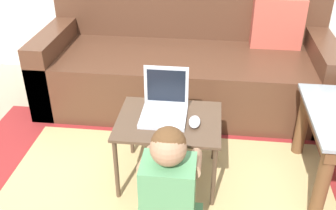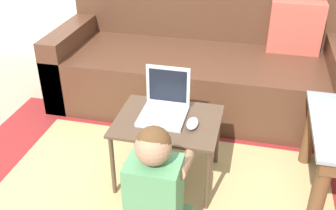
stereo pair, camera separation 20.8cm
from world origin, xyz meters
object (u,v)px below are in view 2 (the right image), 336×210
Objects in this scene: person_seated at (155,199)px; computer_mouse at (192,123)px; laptop_desk at (168,127)px; couch at (200,63)px; laptop at (164,109)px.

computer_mouse is at bearing 79.06° from person_seated.
person_seated reaches higher than laptop_desk.
laptop_desk is at bearing -91.18° from couch.
computer_mouse is 0.18× the size of person_seated.
couch reaches higher than person_seated.
computer_mouse is (0.17, -0.07, -0.02)m from laptop.
laptop is at bearing 126.72° from laptop_desk.
laptop is at bearing 157.33° from computer_mouse.
laptop reaches higher than computer_mouse.
laptop is 0.54m from person_seated.
laptop reaches higher than laptop_desk.
couch is 1.43m from person_seated.
couch is at bearing 86.91° from laptop.
person_seated is at bearing -88.72° from couch.
computer_mouse is at bearing -12.14° from laptop_desk.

